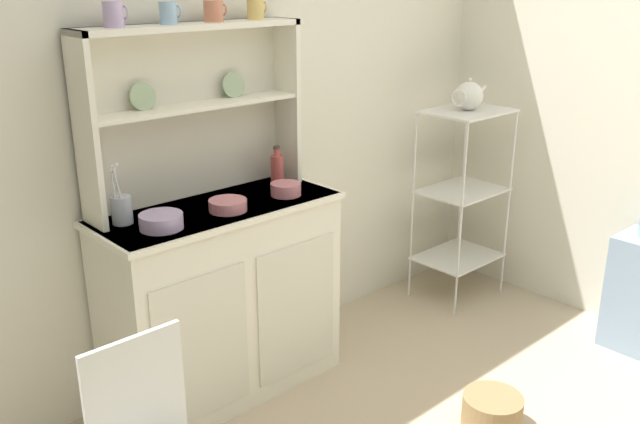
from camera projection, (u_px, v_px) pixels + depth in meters
name	position (u px, v px, depth m)	size (l,w,h in m)	color
wall_back	(240.00, 100.00, 3.13)	(3.84, 0.05, 2.50)	silver
hutch_cabinet	(223.00, 299.00, 3.01)	(1.05, 0.45, 0.88)	silver
hutch_shelf_unit	(190.00, 100.00, 2.84)	(0.98, 0.18, 0.73)	silver
bakers_rack	(462.00, 186.00, 3.85)	(0.47, 0.35, 1.09)	silver
floor_basket	(492.00, 412.00, 2.86)	(0.25, 0.25, 0.14)	#93754C
cup_lilac_0	(114.00, 14.00, 2.49)	(0.09, 0.07, 0.09)	#B79ECC
cup_sky_1	(168.00, 13.00, 2.63)	(0.08, 0.07, 0.09)	#8EB2D1
cup_terracotta_2	(214.00, 11.00, 2.77)	(0.09, 0.08, 0.08)	#C67556
cup_gold_3	(255.00, 8.00, 2.90)	(0.09, 0.07, 0.09)	#DBB760
bowl_mixing_large	(161.00, 221.00, 2.61)	(0.17, 0.17, 0.06)	#B79ECC
bowl_floral_medium	(228.00, 205.00, 2.81)	(0.16, 0.16, 0.05)	#D17A84
bowl_cream_small	(286.00, 189.00, 3.00)	(0.13, 0.13, 0.05)	#D17A84
jam_bottle	(277.00, 168.00, 3.15)	(0.06, 0.06, 0.18)	#B74C47
utensil_jar	(121.00, 209.00, 2.65)	(0.08, 0.08, 0.25)	#B2B7C6
porcelain_teapot	(469.00, 96.00, 3.69)	(0.24, 0.15, 0.17)	white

